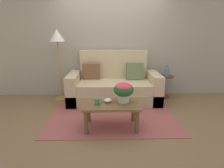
% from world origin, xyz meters
% --- Properties ---
extents(ground_plane, '(14.00, 14.00, 0.00)m').
position_xyz_m(ground_plane, '(0.00, 0.00, 0.00)').
color(ground_plane, brown).
extents(wall_back, '(6.40, 0.12, 2.78)m').
position_xyz_m(wall_back, '(0.00, 1.14, 1.39)').
color(wall_back, gray).
rests_on(wall_back, ground).
extents(area_rug, '(2.36, 1.96, 0.01)m').
position_xyz_m(area_rug, '(0.00, -0.05, 0.01)').
color(area_rug, '#994C47').
rests_on(area_rug, ground).
extents(couch, '(2.06, 0.93, 1.15)m').
position_xyz_m(couch, '(0.06, 0.65, 0.34)').
color(couch, tan).
rests_on(couch, ground).
extents(coffee_table, '(0.92, 0.55, 0.44)m').
position_xyz_m(coffee_table, '(-0.03, -0.65, 0.36)').
color(coffee_table, brown).
rests_on(coffee_table, ground).
extents(side_table, '(0.40, 0.40, 0.56)m').
position_xyz_m(side_table, '(1.31, 0.80, 0.38)').
color(side_table, '#4C331E').
rests_on(side_table, ground).
extents(floor_lamp, '(0.33, 0.33, 1.63)m').
position_xyz_m(floor_lamp, '(-1.20, 0.72, 1.34)').
color(floor_lamp, olive).
rests_on(floor_lamp, ground).
extents(potted_plant, '(0.33, 0.33, 0.33)m').
position_xyz_m(potted_plant, '(0.17, -0.59, 0.65)').
color(potted_plant, '#B7B2A8').
rests_on(potted_plant, coffee_table).
extents(coffee_mug, '(0.12, 0.08, 0.10)m').
position_xyz_m(coffee_mug, '(-0.26, -0.70, 0.49)').
color(coffee_mug, '#3D664C').
rests_on(coffee_mug, coffee_table).
extents(snack_bowl, '(0.13, 0.13, 0.07)m').
position_xyz_m(snack_bowl, '(-0.09, -0.61, 0.48)').
color(snack_bowl, silver).
rests_on(snack_bowl, coffee_table).
extents(table_vase, '(0.11, 0.11, 0.26)m').
position_xyz_m(table_vase, '(1.32, 0.78, 0.66)').
color(table_vase, slate).
rests_on(table_vase, side_table).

